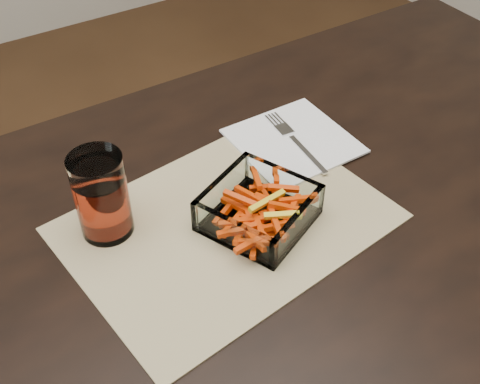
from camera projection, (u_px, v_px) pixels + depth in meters
name	position (u px, v px, depth m)	size (l,w,h in m)	color
dining_table	(258.00, 281.00, 0.92)	(1.60, 0.90, 0.75)	black
placemat	(227.00, 223.00, 0.89)	(0.45, 0.33, 0.00)	tan
glass_bowl	(259.00, 210.00, 0.87)	(0.18, 0.18, 0.05)	white
tumbler	(102.00, 198.00, 0.83)	(0.08, 0.08, 0.13)	white
napkin	(293.00, 141.00, 1.03)	(0.18, 0.18, 0.00)	white
fork	(294.00, 140.00, 1.02)	(0.03, 0.18, 0.00)	silver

